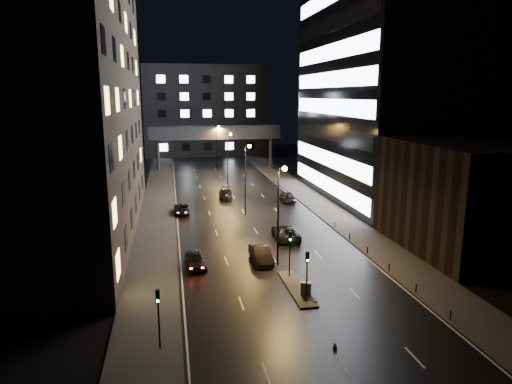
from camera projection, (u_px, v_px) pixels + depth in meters
ground at (234, 197)px, 77.15m from camera, size 160.00×160.00×0.00m
sidewalk_left at (158, 207)px, 70.06m from camera, size 5.00×110.00×0.15m
sidewalk_right at (314, 200)px, 74.61m from camera, size 5.00×110.00×0.15m
building_left at (61, 68)px, 53.51m from camera, size 15.00×48.00×40.00m
building_right_low at (454, 197)px, 49.76m from camera, size 10.00×18.00×12.00m
building_right_glass at (390, 59)px, 73.16m from camera, size 20.00×36.00×45.00m
building_far at (205, 111)px, 130.27m from camera, size 34.00×14.00×25.00m
skybridge at (215, 133)px, 104.24m from camera, size 30.00×3.00×10.00m
median_island at (296, 288)px, 40.68m from camera, size 1.60×8.00×0.15m
traffic_signal_near at (290, 247)px, 42.45m from camera, size 0.28×0.34×4.40m
traffic_signal_far at (307, 268)px, 37.16m from camera, size 0.28×0.34×4.40m
traffic_signal_corner at (158, 310)px, 30.24m from camera, size 0.28×0.34×4.40m
bollard_row at (378, 259)px, 46.73m from camera, size 0.12×25.12×0.90m
streetlight_near at (280, 203)px, 45.08m from camera, size 1.45×0.50×10.15m
streetlight_mid_a at (246, 170)px, 64.30m from camera, size 1.45×0.50×10.15m
streetlight_mid_b at (228, 153)px, 83.51m from camera, size 1.45×0.50×10.15m
streetlight_far at (217, 142)px, 102.73m from camera, size 1.45×0.50×10.15m
car_away_a at (196, 260)px, 45.57m from camera, size 2.30×4.68×1.53m
car_away_b at (261, 254)px, 47.06m from camera, size 1.89×5.02×1.64m
car_away_c at (182, 209)px, 66.10m from camera, size 2.38×4.91×1.35m
car_away_d at (226, 194)px, 75.98m from camera, size 2.70×5.57×1.56m
car_toward_a at (286, 232)px, 54.58m from camera, size 2.90×5.98×1.64m
car_toward_b at (288, 197)px, 73.91m from camera, size 2.62×5.35×1.50m
utility_cabinet at (306, 288)px, 39.10m from camera, size 1.02×0.85×1.10m
cone_a at (335, 345)px, 31.05m from camera, size 0.47×0.47×0.45m
cone_b at (315, 301)px, 37.72m from camera, size 0.52×0.52×0.50m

